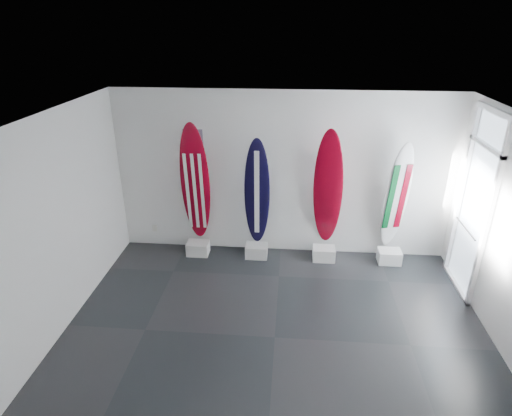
# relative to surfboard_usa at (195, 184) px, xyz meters

# --- Properties ---
(floor) EXTENTS (6.00, 6.00, 0.00)m
(floor) POSITION_rel_surfboard_usa_xyz_m (1.54, -2.28, -1.38)
(floor) COLOR black
(floor) RESTS_ON ground
(ceiling) EXTENTS (6.00, 6.00, 0.00)m
(ceiling) POSITION_rel_surfboard_usa_xyz_m (1.54, -2.28, 1.62)
(ceiling) COLOR white
(ceiling) RESTS_ON wall_back
(wall_back) EXTENTS (6.00, 0.00, 6.00)m
(wall_back) POSITION_rel_surfboard_usa_xyz_m (1.54, 0.22, 0.12)
(wall_back) COLOR white
(wall_back) RESTS_ON ground
(wall_front) EXTENTS (6.00, 0.00, 6.00)m
(wall_front) POSITION_rel_surfboard_usa_xyz_m (1.54, -4.78, 0.12)
(wall_front) COLOR white
(wall_front) RESTS_ON ground
(wall_left) EXTENTS (0.00, 5.00, 5.00)m
(wall_left) POSITION_rel_surfboard_usa_xyz_m (-1.46, -2.28, 0.12)
(wall_left) COLOR white
(wall_left) RESTS_ON ground
(display_block_usa) EXTENTS (0.40, 0.30, 0.24)m
(display_block_usa) POSITION_rel_surfboard_usa_xyz_m (0.00, -0.10, -1.26)
(display_block_usa) COLOR silver
(display_block_usa) RESTS_ON floor
(surfboard_usa) EXTENTS (0.53, 0.40, 2.28)m
(surfboard_usa) POSITION_rel_surfboard_usa_xyz_m (0.00, 0.00, 0.00)
(surfboard_usa) COLOR maroon
(surfboard_usa) RESTS_ON display_block_usa
(display_block_navy) EXTENTS (0.40, 0.30, 0.24)m
(display_block_navy) POSITION_rel_surfboard_usa_xyz_m (1.10, -0.10, -1.26)
(display_block_navy) COLOR silver
(display_block_navy) RESTS_ON floor
(surfboard_navy) EXTENTS (0.45, 0.17, 2.01)m
(surfboard_navy) POSITION_rel_surfboard_usa_xyz_m (1.10, 0.00, -0.13)
(surfboard_navy) COLOR black
(surfboard_navy) RESTS_ON display_block_navy
(display_block_swiss) EXTENTS (0.40, 0.30, 0.24)m
(display_block_swiss) POSITION_rel_surfboard_usa_xyz_m (2.34, -0.10, -1.26)
(display_block_swiss) COLOR silver
(display_block_swiss) RESTS_ON floor
(surfboard_swiss) EXTENTS (0.58, 0.55, 2.24)m
(surfboard_swiss) POSITION_rel_surfboard_usa_xyz_m (2.34, 0.00, -0.02)
(surfboard_swiss) COLOR maroon
(surfboard_swiss) RESTS_ON display_block_swiss
(display_block_italy) EXTENTS (0.40, 0.30, 0.24)m
(display_block_italy) POSITION_rel_surfboard_usa_xyz_m (3.52, -0.10, -1.26)
(display_block_italy) COLOR silver
(display_block_italy) RESTS_ON floor
(surfboard_italy) EXTENTS (0.53, 0.45, 2.03)m
(surfboard_italy) POSITION_rel_surfboard_usa_xyz_m (3.52, 0.00, -0.13)
(surfboard_italy) COLOR silver
(surfboard_italy) RESTS_ON display_block_italy
(wall_outlet) EXTENTS (0.09, 0.02, 0.13)m
(wall_outlet) POSITION_rel_surfboard_usa_xyz_m (-0.91, 0.20, -1.03)
(wall_outlet) COLOR silver
(wall_outlet) RESTS_ON wall_back
(glass_door) EXTENTS (0.12, 1.16, 2.85)m
(glass_door) POSITION_rel_surfboard_usa_xyz_m (4.51, -0.73, 0.05)
(glass_door) COLOR white
(glass_door) RESTS_ON floor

